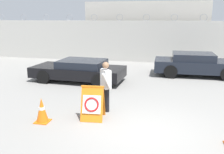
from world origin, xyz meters
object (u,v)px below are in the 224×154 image
Objects in this scene: security_guard at (106,84)px; parked_car_front_coupe at (79,70)px; barricade_sign at (93,103)px; traffic_cone_mid at (42,110)px; parked_car_rear_sedan at (196,64)px.

parked_car_front_coupe is (-2.23, 3.67, -0.38)m from security_guard.
traffic_cone_mid is (-1.44, -0.54, -0.15)m from barricade_sign.
traffic_cone_mid is at bearing 100.49° from parked_car_front_coupe.
barricade_sign is at bearing -118.86° from parked_car_rear_sedan.
parked_car_rear_sedan is at bearing 110.60° from security_guard.
parked_car_rear_sedan is (5.24, 7.38, 0.26)m from traffic_cone_mid.
security_guard reaches higher than parked_car_front_coupe.
security_guard is 0.36× the size of parked_car_front_coupe.
barricade_sign is 4.86m from parked_car_front_coupe.
traffic_cone_mid is 5.00m from parked_car_front_coupe.
parked_car_rear_sedan is (3.57, 6.07, -0.30)m from security_guard.
traffic_cone_mid is 0.17× the size of parked_car_rear_sedan.
barricade_sign is at bearing 20.50° from traffic_cone_mid.
parked_car_rear_sedan reaches higher than parked_car_front_coupe.
barricade_sign is 0.90m from security_guard.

